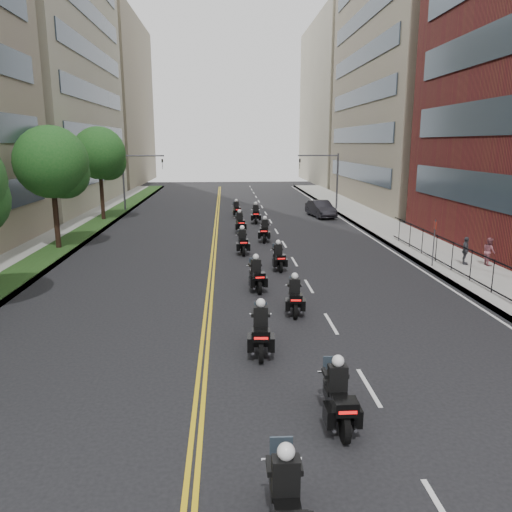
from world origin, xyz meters
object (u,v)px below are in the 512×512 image
(motorcycle_8, at_px, (240,223))
(motorcycle_7, at_px, (265,231))
(motorcycle_9, at_px, (256,215))
(motorcycle_1, at_px, (338,398))
(motorcycle_6, at_px, (242,243))
(motorcycle_2, at_px, (261,332))
(parked_sedan, at_px, (321,209))
(motorcycle_3, at_px, (295,297))
(pedestrian_b, at_px, (489,251))
(motorcycle_0, at_px, (286,506))
(motorcycle_4, at_px, (256,276))
(motorcycle_5, at_px, (278,258))
(pedestrian_c, at_px, (465,251))
(motorcycle_10, at_px, (237,210))

(motorcycle_8, bearing_deg, motorcycle_7, -72.17)
(motorcycle_9, bearing_deg, motorcycle_1, -88.01)
(motorcycle_1, relative_size, motorcycle_6, 0.99)
(motorcycle_2, distance_m, motorcycle_7, 18.63)
(motorcycle_6, distance_m, parked_sedan, 16.85)
(motorcycle_2, relative_size, motorcycle_3, 1.10)
(motorcycle_6, relative_size, motorcycle_7, 0.99)
(motorcycle_6, distance_m, motorcycle_7, 4.15)
(motorcycle_2, xyz_separation_m, pedestrian_b, (13.12, 10.45, 0.20))
(motorcycle_0, relative_size, motorcycle_7, 1.02)
(parked_sedan, xyz_separation_m, pedestrian_b, (5.50, -19.32, 0.15))
(motorcycle_7, bearing_deg, motorcycle_4, -88.62)
(motorcycle_5, bearing_deg, pedestrian_b, -5.02)
(motorcycle_6, relative_size, pedestrian_b, 1.57)
(motorcycle_0, xyz_separation_m, motorcycle_1, (1.67, 3.54, -0.02))
(parked_sedan, bearing_deg, motorcycle_7, -127.31)
(motorcycle_0, bearing_deg, motorcycle_9, 88.03)
(motorcycle_1, distance_m, motorcycle_4, 11.42)
(motorcycle_3, xyz_separation_m, pedestrian_b, (11.50, 6.69, 0.26))
(motorcycle_6, bearing_deg, motorcycle_7, 63.61)
(motorcycle_6, xyz_separation_m, pedestrian_b, (13.18, -4.31, 0.22))
(motorcycle_3, height_order, parked_sedan, motorcycle_3)
(motorcycle_0, xyz_separation_m, pedestrian_c, (12.03, 18.50, 0.21))
(motorcycle_0, distance_m, motorcycle_3, 11.74)
(motorcycle_1, bearing_deg, motorcycle_9, 90.10)
(motorcycle_1, bearing_deg, motorcycle_3, 89.45)
(motorcycle_1, height_order, motorcycle_5, motorcycle_1)
(motorcycle_8, xyz_separation_m, motorcycle_9, (1.48, 4.40, 0.02))
(pedestrian_c, bearing_deg, pedestrian_b, -77.89)
(motorcycle_2, height_order, motorcycle_6, motorcycle_2)
(motorcycle_8, relative_size, parked_sedan, 0.52)
(motorcycle_9, bearing_deg, motorcycle_4, -91.56)
(motorcycle_7, bearing_deg, motorcycle_2, -87.12)
(motorcycle_7, height_order, pedestrian_c, motorcycle_7)
(motorcycle_5, relative_size, motorcycle_9, 0.89)
(motorcycle_0, bearing_deg, pedestrian_b, 54.81)
(pedestrian_c, bearing_deg, motorcycle_3, 144.85)
(motorcycle_10, bearing_deg, motorcycle_8, -97.04)
(motorcycle_8, height_order, motorcycle_9, motorcycle_9)
(motorcycle_1, height_order, motorcycle_6, motorcycle_6)
(motorcycle_3, bearing_deg, motorcycle_1, -85.77)
(motorcycle_4, xyz_separation_m, motorcycle_9, (1.19, 19.57, 0.05))
(motorcycle_7, height_order, parked_sedan, motorcycle_7)
(motorcycle_0, bearing_deg, motorcycle_10, 90.59)
(motorcycle_0, height_order, motorcycle_6, motorcycle_0)
(motorcycle_2, bearing_deg, motorcycle_6, 93.64)
(motorcycle_4, bearing_deg, pedestrian_b, 8.39)
(motorcycle_8, height_order, pedestrian_b, motorcycle_8)
(motorcycle_4, bearing_deg, motorcycle_6, 86.17)
(motorcycle_10, distance_m, parked_sedan, 7.67)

